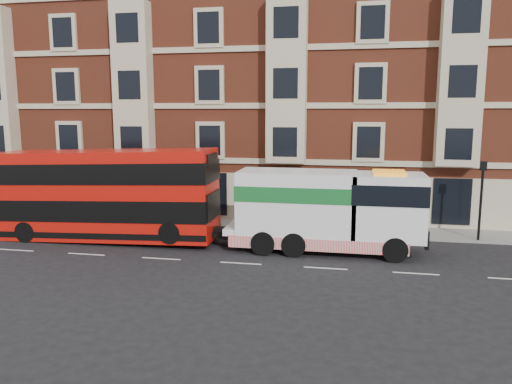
# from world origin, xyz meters

# --- Properties ---
(ground) EXTENTS (120.00, 120.00, 0.00)m
(ground) POSITION_xyz_m (0.00, 0.00, 0.00)
(ground) COLOR black
(ground) RESTS_ON ground
(sidewalk) EXTENTS (90.00, 3.00, 0.15)m
(sidewalk) POSITION_xyz_m (0.00, 7.50, 0.07)
(sidewalk) COLOR slate
(sidewalk) RESTS_ON ground
(victorian_terrace) EXTENTS (45.00, 12.00, 20.40)m
(victorian_terrace) POSITION_xyz_m (0.50, 15.00, 10.07)
(victorian_terrace) COLOR brown
(victorian_terrace) RESTS_ON ground
(lamp_post_west) EXTENTS (0.35, 0.15, 4.35)m
(lamp_post_west) POSITION_xyz_m (-6.00, 6.20, 2.68)
(lamp_post_west) COLOR black
(lamp_post_west) RESTS_ON sidewalk
(lamp_post_east) EXTENTS (0.35, 0.15, 4.35)m
(lamp_post_east) POSITION_xyz_m (12.00, 6.20, 2.68)
(lamp_post_east) COLOR black
(lamp_post_east) RESTS_ON sidewalk
(double_decker_bus) EXTENTS (12.41, 2.85, 5.03)m
(double_decker_bus) POSITION_xyz_m (-8.34, 2.85, 2.66)
(double_decker_bus) COLOR red
(double_decker_bus) RESTS_ON ground
(tow_truck) EXTENTS (9.94, 2.94, 4.14)m
(tow_truck) POSITION_xyz_m (3.73, 2.85, 2.20)
(tow_truck) COLOR white
(tow_truck) RESTS_ON ground
(pedestrian) EXTENTS (0.70, 0.68, 1.62)m
(pedestrian) POSITION_xyz_m (-9.08, 6.89, 0.96)
(pedestrian) COLOR #1A1B35
(pedestrian) RESTS_ON sidewalk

